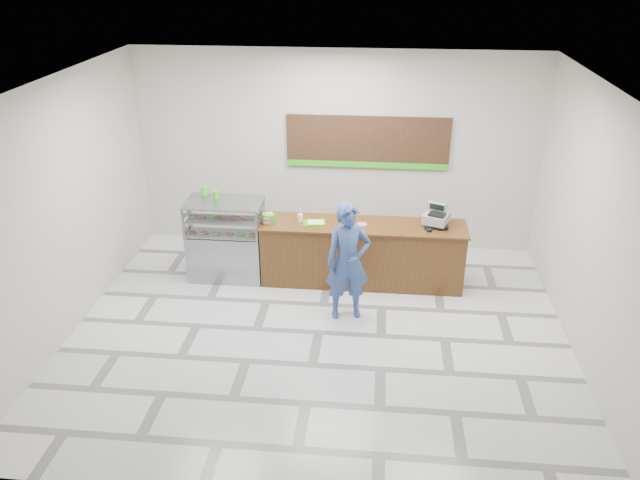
# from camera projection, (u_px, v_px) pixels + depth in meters

# --- Properties ---
(floor) EXTENTS (7.00, 7.00, 0.00)m
(floor) POSITION_uv_depth(u_px,v_px,m) (318.00, 332.00, 8.90)
(floor) COLOR silver
(floor) RESTS_ON ground
(back_wall) EXTENTS (7.00, 0.00, 7.00)m
(back_wall) POSITION_uv_depth(u_px,v_px,m) (336.00, 152.00, 10.85)
(back_wall) COLOR beige
(back_wall) RESTS_ON floor
(ceiling) EXTENTS (7.00, 7.00, 0.00)m
(ceiling) POSITION_uv_depth(u_px,v_px,m) (318.00, 86.00, 7.40)
(ceiling) COLOR silver
(ceiling) RESTS_ON back_wall
(sales_counter) EXTENTS (3.26, 0.76, 1.03)m
(sales_counter) POSITION_uv_depth(u_px,v_px,m) (362.00, 253.00, 10.03)
(sales_counter) COLOR brown
(sales_counter) RESTS_ON floor
(display_case) EXTENTS (1.22, 0.72, 1.33)m
(display_case) POSITION_uv_depth(u_px,v_px,m) (226.00, 239.00, 10.16)
(display_case) COLOR gray
(display_case) RESTS_ON floor
(menu_board) EXTENTS (2.80, 0.06, 0.90)m
(menu_board) POSITION_uv_depth(u_px,v_px,m) (368.00, 143.00, 10.68)
(menu_board) COLOR black
(menu_board) RESTS_ON back_wall
(cash_register) EXTENTS (0.47, 0.48, 0.34)m
(cash_register) POSITION_uv_depth(u_px,v_px,m) (436.00, 218.00, 9.72)
(cash_register) COLOR black
(cash_register) RESTS_ON sales_counter
(card_terminal) EXTENTS (0.10, 0.16, 0.04)m
(card_terminal) POSITION_uv_depth(u_px,v_px,m) (428.00, 229.00, 9.59)
(card_terminal) COLOR black
(card_terminal) RESTS_ON sales_counter
(serving_tray) EXTENTS (0.39, 0.30, 0.02)m
(serving_tray) POSITION_uv_depth(u_px,v_px,m) (314.00, 223.00, 9.84)
(serving_tray) COLOR #2FBD00
(serving_tray) RESTS_ON sales_counter
(napkin_box) EXTENTS (0.19, 0.19, 0.13)m
(napkin_box) POSITION_uv_depth(u_px,v_px,m) (268.00, 218.00, 9.87)
(napkin_box) COLOR white
(napkin_box) RESTS_ON sales_counter
(straw_cup) EXTENTS (0.08, 0.08, 0.12)m
(straw_cup) POSITION_uv_depth(u_px,v_px,m) (300.00, 218.00, 9.88)
(straw_cup) COLOR silver
(straw_cup) RESTS_ON sales_counter
(promo_box) EXTENTS (0.19, 0.13, 0.16)m
(promo_box) POSITION_uv_depth(u_px,v_px,m) (269.00, 219.00, 9.80)
(promo_box) COLOR green
(promo_box) RESTS_ON sales_counter
(donut_decal) EXTENTS (0.17, 0.17, 0.00)m
(donut_decal) POSITION_uv_depth(u_px,v_px,m) (362.00, 224.00, 9.81)
(donut_decal) COLOR pink
(donut_decal) RESTS_ON sales_counter
(green_cup_left) EXTENTS (0.09, 0.09, 0.14)m
(green_cup_left) POSITION_uv_depth(u_px,v_px,m) (204.00, 191.00, 10.09)
(green_cup_left) COLOR green
(green_cup_left) RESTS_ON display_case
(green_cup_right) EXTENTS (0.10, 0.10, 0.15)m
(green_cup_right) POSITION_uv_depth(u_px,v_px,m) (216.00, 194.00, 9.94)
(green_cup_right) COLOR green
(green_cup_right) RESTS_ON display_case
(customer) EXTENTS (0.73, 0.57, 1.78)m
(customer) POSITION_uv_depth(u_px,v_px,m) (348.00, 262.00, 8.95)
(customer) COLOR #314A88
(customer) RESTS_ON floor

